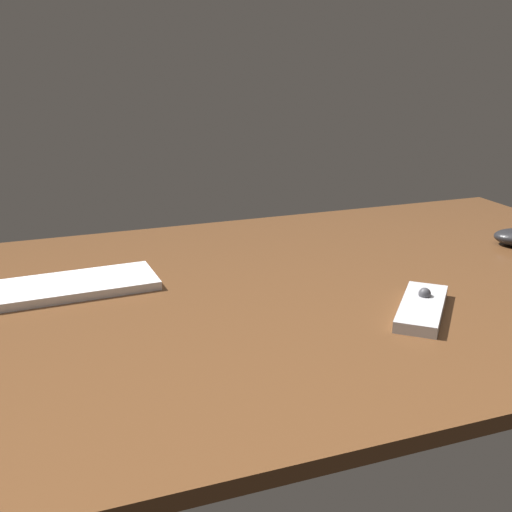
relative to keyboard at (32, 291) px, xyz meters
The scene contains 3 objects.
desk 41.18cm from the keyboard, 14.97° to the right, with size 140.00×84.00×2.00cm, color brown.
keyboard is the anchor object (origin of this frame).
media_remote 59.24cm from the keyboard, 26.81° to the right, with size 15.23×16.36×2.94cm.
Camera 1 is at (-38.75, -87.28, 38.99)cm, focal length 44.46 mm.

